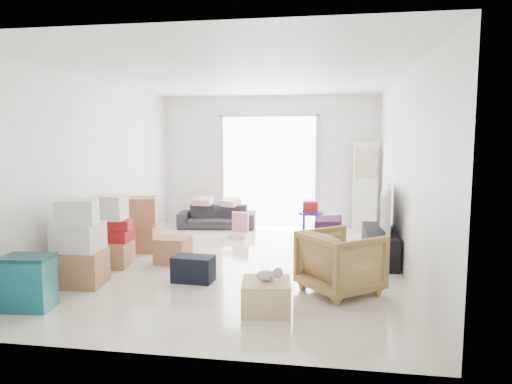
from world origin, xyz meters
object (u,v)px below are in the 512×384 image
at_px(television, 380,225).
at_px(sofa, 217,213).
at_px(kids_table, 310,211).
at_px(ac_tower, 365,187).
at_px(storage_bins, 28,282).
at_px(armchair, 341,259).
at_px(ottoman, 328,240).
at_px(tv_console, 379,245).
at_px(wood_crate, 266,296).

relative_size(television, sofa, 0.72).
height_order(television, kids_table, kids_table).
bearing_deg(ac_tower, storage_bins, -128.33).
xyz_separation_m(armchair, ottoman, (-0.14, 2.03, -0.23)).
distance_m(tv_console, kids_table, 2.12).
bearing_deg(kids_table, ac_tower, 23.58).
bearing_deg(ac_tower, ottoman, -111.52).
bearing_deg(armchair, kids_table, -30.97).
relative_size(tv_console, wood_crate, 2.78).
bearing_deg(ottoman, tv_console, -32.36).
distance_m(tv_console, sofa, 3.67).
relative_size(sofa, ottoman, 4.33).
height_order(sofa, kids_table, kids_table).
height_order(ottoman, wood_crate, ottoman).
distance_m(television, sofa, 3.68).
relative_size(ac_tower, armchair, 2.15).
xyz_separation_m(television, wood_crate, (-1.39, -2.30, -0.37)).
bearing_deg(kids_table, sofa, 170.92).
xyz_separation_m(tv_console, storage_bins, (-3.90, -2.61, 0.06)).
height_order(ac_tower, television, ac_tower).
relative_size(television, wood_crate, 2.23).
bearing_deg(storage_bins, armchair, 17.80).
xyz_separation_m(storage_bins, kids_table, (2.81, 4.42, 0.15)).
distance_m(television, kids_table, 2.11).
distance_m(ac_tower, storage_bins, 6.24).
bearing_deg(armchair, storage_bins, 68.63).
xyz_separation_m(ac_tower, sofa, (-2.95, -0.15, -0.57)).
bearing_deg(wood_crate, armchair, 43.34).
relative_size(armchair, storage_bins, 1.40).
xyz_separation_m(kids_table, wood_crate, (-0.30, -4.10, -0.27)).
relative_size(television, armchair, 1.38).
relative_size(ac_tower, kids_table, 2.81).
distance_m(ac_tower, tv_console, 2.35).
height_order(television, ottoman, television).
bearing_deg(television, armchair, 165.50).
bearing_deg(armchair, sofa, -6.01).
height_order(television, sofa, television).
distance_m(sofa, wood_crate, 4.69).
xyz_separation_m(sofa, armchair, (2.39, -3.66, 0.10)).
height_order(tv_console, armchair, armchair).
distance_m(kids_table, wood_crate, 4.12).
height_order(tv_console, sofa, sofa).
distance_m(storage_bins, ottoman, 4.41).
height_order(ac_tower, kids_table, ac_tower).
height_order(ac_tower, sofa, ac_tower).
bearing_deg(ottoman, storage_bins, -135.54).
bearing_deg(sofa, ottoman, -41.92).
xyz_separation_m(television, sofa, (-3.00, 2.11, -0.23)).
xyz_separation_m(armchair, kids_table, (-0.48, 3.36, 0.04)).
height_order(tv_console, wood_crate, tv_console).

